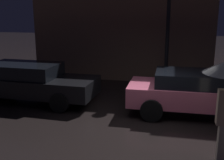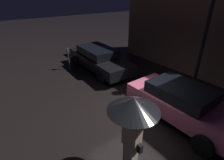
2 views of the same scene
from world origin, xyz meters
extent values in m
plane|color=black|center=(0.00, 0.00, 0.00)|extent=(60.00, 60.00, 0.00)
cube|color=#8C664C|center=(-1.68, 6.50, 3.03)|extent=(8.02, 3.00, 6.06)
cube|color=black|center=(-4.18, 1.45, 0.59)|extent=(4.76, 1.85, 0.57)
cube|color=black|center=(-4.37, 1.45, 1.10)|extent=(2.50, 1.56, 0.44)
cylinder|color=black|center=(-2.73, 2.28, 0.31)|extent=(0.61, 0.22, 0.61)
cylinder|color=black|center=(-2.73, 0.61, 0.31)|extent=(0.61, 0.22, 0.61)
cylinder|color=black|center=(-5.64, 2.28, 0.31)|extent=(0.61, 0.22, 0.61)
cylinder|color=black|center=(-5.64, 0.61, 0.31)|extent=(0.61, 0.22, 0.61)
cube|color=#DB6684|center=(1.35, 1.31, 0.62)|extent=(4.01, 1.70, 0.59)
cube|color=black|center=(1.19, 1.31, 1.11)|extent=(2.09, 1.48, 0.41)
cylinder|color=black|center=(2.59, 0.47, 0.32)|extent=(0.64, 0.22, 0.64)
cylinder|color=black|center=(0.11, 2.14, 0.32)|extent=(0.64, 0.22, 0.64)
cylinder|color=black|center=(0.11, 0.47, 0.32)|extent=(0.64, 0.22, 0.64)
cube|color=beige|center=(1.76, -1.52, 0.43)|extent=(0.32, 0.22, 0.86)
cube|color=#D1B293|center=(1.76, -1.52, 1.22)|extent=(0.47, 0.22, 0.72)
sphere|color=tan|center=(1.76, -1.52, 1.69)|extent=(0.23, 0.23, 0.23)
cylinder|color=black|center=(1.76, -1.52, 1.49)|extent=(0.02, 0.02, 0.83)
cone|color=black|center=(1.76, -1.52, 2.06)|extent=(1.14, 1.14, 0.31)
cube|color=black|center=(2.02, -1.52, 1.04)|extent=(0.16, 0.10, 0.22)
cylinder|color=#4C5154|center=(-5.38, 0.09, 0.53)|extent=(0.06, 0.06, 1.05)
cube|color=#4C5154|center=(-5.38, 0.09, 1.16)|extent=(0.12, 0.10, 0.22)
cylinder|color=black|center=(0.39, 3.73, 2.14)|extent=(0.14, 0.14, 4.27)
camera|label=1|loc=(0.61, -7.11, 3.08)|focal=45.00mm
camera|label=2|loc=(3.89, -3.68, 4.15)|focal=28.00mm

